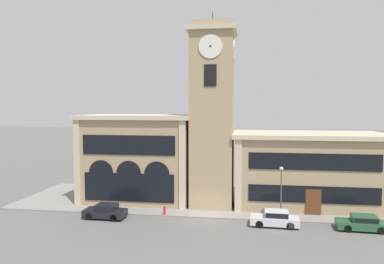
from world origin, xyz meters
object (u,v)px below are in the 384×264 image
Objects in this scene: parked_car_far at (363,223)px; parked_car_near at (105,211)px; parked_car_mid at (275,218)px; street_lamp at (281,184)px; fire_hydrant at (165,210)px.

parked_car_near is at bearing 2.66° from parked_car_far.
parked_car_near is 16.15m from parked_car_mid.
street_lamp is at bearing -11.19° from parked_car_far.
fire_hydrant is (-11.28, -0.06, -2.96)m from street_lamp.
street_lamp is at bearing 0.32° from fire_hydrant.
parked_car_mid is 1.01× the size of parked_car_far.
street_lamp is at bearing -107.46° from parked_car_mid.
parked_car_mid is 3.31m from street_lamp.
street_lamp is 5.82× the size of fire_hydrant.
fire_hydrant is at bearing -2.48° from parked_car_far.
street_lamp is (0.62, 1.70, 2.77)m from parked_car_mid.
parked_car_mid is at bearing -8.73° from fire_hydrant.
parked_car_mid is 0.87× the size of street_lamp.
fire_hydrant is (-10.65, 1.64, -0.19)m from parked_car_mid.
parked_car_mid reaches higher than parked_car_far.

